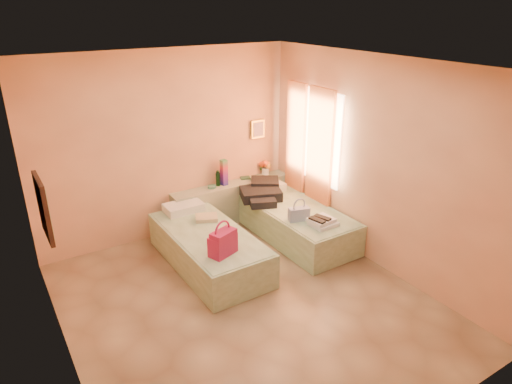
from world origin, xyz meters
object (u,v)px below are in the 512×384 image
(bed_right, at_px, (296,223))
(flower_vase, at_px, (265,166))
(headboard_ledge, at_px, (232,202))
(towel_stack, at_px, (323,222))
(blue_handbag, at_px, (299,214))
(water_bottle, at_px, (218,179))
(green_book, at_px, (245,178))
(bed_left, at_px, (209,248))
(magenta_handbag, at_px, (223,242))

(bed_right, height_order, flower_vase, flower_vase)
(headboard_ledge, xyz_separation_m, towel_stack, (0.49, -1.71, 0.23))
(bed_right, bearing_deg, headboard_ledge, 116.01)
(bed_right, height_order, blue_handbag, blue_handbag)
(bed_right, relative_size, water_bottle, 8.26)
(water_bottle, height_order, towel_stack, water_bottle)
(green_book, relative_size, flower_vase, 0.56)
(water_bottle, bearing_deg, blue_handbag, -69.98)
(towel_stack, bearing_deg, green_book, 96.07)
(flower_vase, height_order, towel_stack, flower_vase)
(bed_left, height_order, blue_handbag, blue_handbag)
(bed_right, height_order, towel_stack, towel_stack)
(towel_stack, bearing_deg, bed_right, 87.40)
(headboard_ledge, xyz_separation_m, water_bottle, (-0.22, 0.04, 0.45))
(magenta_handbag, bearing_deg, bed_right, 1.68)
(blue_handbag, relative_size, towel_stack, 0.84)
(bed_left, height_order, flower_vase, flower_vase)
(magenta_handbag, bearing_deg, flower_vase, 25.20)
(headboard_ledge, distance_m, bed_right, 1.18)
(flower_vase, bearing_deg, magenta_handbag, -135.35)
(green_book, bearing_deg, bed_right, -62.44)
(headboard_ledge, height_order, bed_left, headboard_ledge)
(bed_left, height_order, water_bottle, water_bottle)
(headboard_ledge, relative_size, flower_vase, 7.17)
(towel_stack, bearing_deg, bed_left, 155.47)
(bed_left, relative_size, towel_stack, 5.71)
(bed_right, xyz_separation_m, water_bottle, (-0.75, 1.09, 0.52))
(bed_left, relative_size, flower_vase, 7.00)
(green_book, bearing_deg, magenta_handbag, -111.54)
(bed_left, xyz_separation_m, bed_right, (1.48, 0.00, 0.00))
(bed_right, height_order, water_bottle, water_bottle)
(bed_left, bearing_deg, green_book, 41.25)
(blue_handbag, xyz_separation_m, towel_stack, (0.19, -0.31, -0.04))
(green_book, xyz_separation_m, magenta_handbag, (-1.36, -1.74, -0.00))
(bed_right, height_order, green_book, green_book)
(bed_left, bearing_deg, bed_right, -0.56)
(water_bottle, bearing_deg, flower_vase, 2.23)
(water_bottle, height_order, flower_vase, flower_vase)
(headboard_ledge, bearing_deg, blue_handbag, -77.78)
(headboard_ledge, relative_size, bed_left, 1.02)
(flower_vase, relative_size, blue_handbag, 0.97)
(green_book, relative_size, blue_handbag, 0.55)
(flower_vase, bearing_deg, green_book, 179.94)
(bed_right, relative_size, green_book, 12.46)
(bed_right, bearing_deg, magenta_handbag, -159.43)
(flower_vase, bearing_deg, towel_stack, -96.67)
(headboard_ledge, bearing_deg, bed_right, -63.43)
(headboard_ledge, relative_size, green_book, 12.77)
(blue_handbag, bearing_deg, towel_stack, -43.31)
(bed_left, distance_m, bed_right, 1.48)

